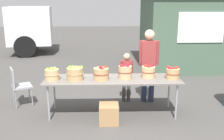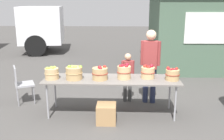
% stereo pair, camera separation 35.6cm
% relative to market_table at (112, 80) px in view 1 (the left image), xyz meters
% --- Properties ---
extents(ground_plane, '(40.00, 40.00, 0.00)m').
position_rel_market_table_xyz_m(ground_plane, '(0.00, 0.00, -0.71)').
color(ground_plane, '#474442').
extents(market_table, '(2.70, 0.76, 0.75)m').
position_rel_market_table_xyz_m(market_table, '(0.00, 0.00, 0.00)').
color(market_table, slate).
rests_on(market_table, ground).
extents(apple_basket_green_0, '(0.29, 0.29, 0.26)m').
position_rel_market_table_xyz_m(apple_basket_green_0, '(-1.18, -0.06, 0.16)').
color(apple_basket_green_0, tan).
rests_on(apple_basket_green_0, market_table).
extents(apple_basket_green_1, '(0.34, 0.34, 0.29)m').
position_rel_market_table_xyz_m(apple_basket_green_1, '(-0.73, -0.06, 0.17)').
color(apple_basket_green_1, tan).
rests_on(apple_basket_green_1, market_table).
extents(apple_basket_red_0, '(0.32, 0.32, 0.28)m').
position_rel_market_table_xyz_m(apple_basket_red_0, '(-0.22, -0.06, 0.16)').
color(apple_basket_red_0, tan).
rests_on(apple_basket_red_0, market_table).
extents(apple_basket_red_1, '(0.29, 0.29, 0.31)m').
position_rel_market_table_xyz_m(apple_basket_red_1, '(0.25, 0.01, 0.18)').
color(apple_basket_red_1, tan).
rests_on(apple_basket_red_1, market_table).
extents(apple_basket_red_2, '(0.29, 0.29, 0.28)m').
position_rel_market_table_xyz_m(apple_basket_red_2, '(0.73, 0.07, 0.17)').
color(apple_basket_red_2, tan).
rests_on(apple_basket_red_2, market_table).
extents(apple_basket_red_3, '(0.28, 0.28, 0.26)m').
position_rel_market_table_xyz_m(apple_basket_red_3, '(1.19, -0.04, 0.15)').
color(apple_basket_red_3, tan).
rests_on(apple_basket_red_3, market_table).
extents(vendor_adult, '(0.43, 0.27, 1.65)m').
position_rel_market_table_xyz_m(vendor_adult, '(0.83, 0.66, 0.26)').
color(vendor_adult, '#262D4C').
rests_on(vendor_adult, ground).
extents(child_customer, '(0.29, 0.18, 1.13)m').
position_rel_market_table_xyz_m(child_customer, '(0.34, 0.70, -0.05)').
color(child_customer, '#3F3F3F').
rests_on(child_customer, ground).
extents(food_kiosk, '(3.56, 2.98, 2.74)m').
position_rel_market_table_xyz_m(food_kiosk, '(2.75, 3.92, 0.67)').
color(food_kiosk, '#47604C').
rests_on(food_kiosk, ground).
extents(folding_chair, '(0.53, 0.53, 0.86)m').
position_rel_market_table_xyz_m(folding_chair, '(-2.04, 0.49, -0.21)').
color(folding_chair, '#99999E').
rests_on(folding_chair, ground).
extents(produce_crate, '(0.36, 0.36, 0.36)m').
position_rel_market_table_xyz_m(produce_crate, '(-0.08, -0.41, -0.53)').
color(produce_crate, '#A87F51').
rests_on(produce_crate, ground).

